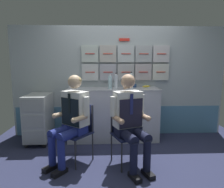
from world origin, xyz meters
name	(u,v)px	position (x,y,z in m)	size (l,w,h in m)	color
ground	(126,169)	(0.00, 0.00, -0.02)	(4.80, 4.80, 0.04)	#292D4B
galley_bulkhead	(120,82)	(0.01, 1.37, 1.08)	(4.20, 0.14, 2.15)	#ABB7BE
galley_counter	(113,114)	(-0.14, 1.09, 0.49)	(1.71, 0.53, 0.98)	#B4B8C4
service_trolley	(39,117)	(-1.50, 1.00, 0.48)	(0.40, 0.65, 0.89)	black
folding_chair_left	(80,126)	(-0.68, 0.30, 0.52)	(0.56, 0.56, 0.84)	#2D2D33
crew_member_left	(71,116)	(-0.77, 0.18, 0.71)	(0.64, 0.69, 1.28)	black
folding_chair_right	(125,127)	(0.00, 0.20, 0.52)	(0.51, 0.51, 0.84)	#2D2D33
crew_member_right	(130,117)	(0.05, 0.05, 0.72)	(0.56, 0.71, 1.30)	black
sparkling_bottle_green	(116,81)	(-0.09, 0.99, 1.12)	(0.06, 0.06, 0.29)	silver
water_bottle_blue_cap	(131,80)	(0.20, 1.11, 1.13)	(0.07, 0.07, 0.30)	silver
water_bottle_clear	(110,82)	(-0.19, 1.05, 1.11)	(0.07, 0.07, 0.27)	silver
coffee_cup_spare	(125,87)	(0.08, 1.00, 1.01)	(0.07, 0.07, 0.06)	tan
espresso_cup_small	(135,85)	(0.29, 1.23, 1.02)	(0.06, 0.06, 0.07)	navy
snack_banana	(146,86)	(0.51, 1.21, 1.00)	(0.17, 0.10, 0.04)	yellow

